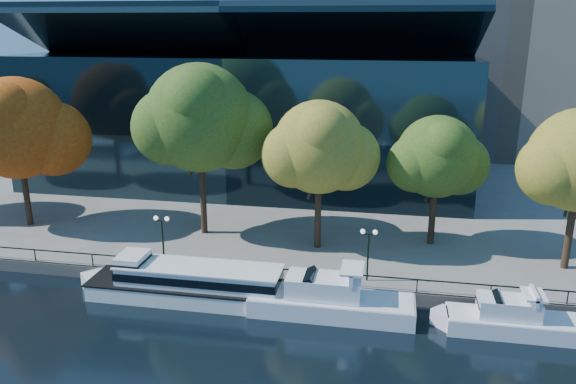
% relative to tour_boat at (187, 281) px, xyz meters
% --- Properties ---
extents(ground, '(160.00, 160.00, 0.00)m').
position_rel_tour_boat_xyz_m(ground, '(1.40, -1.17, -1.35)').
color(ground, black).
rests_on(ground, ground).
extents(promenade, '(90.00, 67.08, 1.00)m').
position_rel_tour_boat_xyz_m(promenade, '(1.40, 35.20, -0.85)').
color(promenade, slate).
rests_on(promenade, ground).
extents(railing, '(88.20, 0.08, 0.99)m').
position_rel_tour_boat_xyz_m(railing, '(1.40, 2.08, 0.59)').
color(railing, black).
rests_on(railing, promenade).
extents(convention_building, '(50.00, 24.57, 21.43)m').
position_rel_tour_boat_xyz_m(convention_building, '(-2.60, 30.61, 7.16)').
color(convention_building, black).
rests_on(convention_building, ground).
extents(tour_boat, '(16.74, 3.73, 3.18)m').
position_rel_tour_boat_xyz_m(tour_boat, '(0.00, 0.00, 0.00)').
color(tour_boat, white).
rests_on(tour_boat, ground).
extents(cruiser_near, '(12.55, 3.23, 3.64)m').
position_rel_tour_boat_xyz_m(cruiser_near, '(10.09, -0.42, -0.22)').
color(cruiser_near, white).
rests_on(cruiser_near, ground).
extents(cruiser_far, '(9.50, 2.63, 3.10)m').
position_rel_tour_boat_xyz_m(cruiser_far, '(22.08, -0.68, -0.37)').
color(cruiser_far, white).
rests_on(cruiser_far, ground).
extents(tree_1, '(11.56, 9.48, 13.86)m').
position_rel_tour_boat_xyz_m(tree_1, '(-19.10, 9.69, 8.68)').
color(tree_1, black).
rests_on(tree_1, promenade).
extents(tree_2, '(11.75, 9.64, 15.22)m').
position_rel_tour_boat_xyz_m(tree_2, '(-2.07, 10.61, 9.97)').
color(tree_2, black).
rests_on(tree_2, promenade).
extents(tree_3, '(9.54, 7.82, 12.52)m').
position_rel_tour_boat_xyz_m(tree_3, '(8.49, 9.06, 8.19)').
color(tree_3, black).
rests_on(tree_3, promenade).
extents(tree_4, '(8.59, 7.05, 11.16)m').
position_rel_tour_boat_xyz_m(tree_4, '(18.03, 11.68, 7.21)').
color(tree_4, black).
rests_on(tree_4, promenade).
extents(lamp_1, '(1.26, 0.36, 4.03)m').
position_rel_tour_boat_xyz_m(lamp_1, '(-3.13, 3.33, 2.63)').
color(lamp_1, black).
rests_on(lamp_1, promenade).
extents(lamp_2, '(1.26, 0.36, 4.03)m').
position_rel_tour_boat_xyz_m(lamp_2, '(12.82, 3.33, 2.63)').
color(lamp_2, black).
rests_on(lamp_2, promenade).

